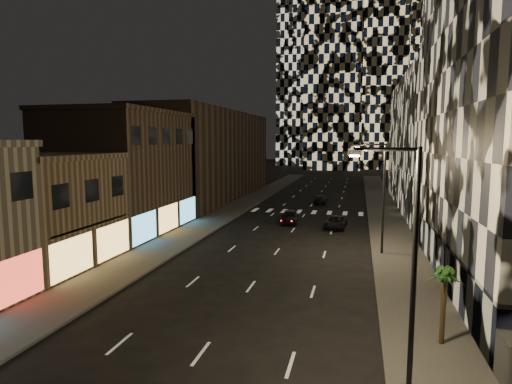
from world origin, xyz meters
The scene contains 18 objects.
sidewalk_left centered at (-10.00, 50.00, 0.07)m, with size 4.00×120.00×0.15m, color #47443F.
sidewalk_right centered at (10.00, 50.00, 0.07)m, with size 4.00×120.00×0.15m, color #47443F.
curb_left centered at (-7.90, 50.00, 0.07)m, with size 0.20×120.00×0.15m, color #4C4C47.
curb_right centered at (7.90, 50.00, 0.07)m, with size 0.20×120.00×0.15m, color #4C4C47.
retail_tan centered at (-17.00, 21.00, 4.00)m, with size 10.00×10.00×8.00m, color #7B644A.
retail_brown centered at (-17.00, 33.50, 6.00)m, with size 10.00×15.00×12.00m, color #4B392A.
retail_filler_left centered at (-17.00, 60.00, 7.00)m, with size 10.00×40.00×14.00m, color #4B392A.
midrise_base centered at (12.30, 24.50, 1.50)m, with size 0.60×25.00×3.00m, color #383838.
midrise_filler_right centered at (20.00, 57.00, 9.00)m, with size 16.00×40.00×18.00m, color #232326.
tower_right_mid centered at (35.00, 135.00, 50.00)m, with size 20.00×20.00×100.00m, color black.
tower_left_back centered at (-12.00, 165.00, 60.00)m, with size 24.00×24.00×120.00m, color black.
tower_center_low centered at (-2.00, 140.00, 47.50)m, with size 18.00×18.00×95.00m, color black.
streetlight_near centered at (8.35, 10.00, 5.35)m, with size 2.55×0.25×9.00m.
streetlight_far centered at (8.35, 30.00, 5.35)m, with size 2.55×0.25×9.00m.
car_dark_midlane centered at (-0.93, 41.64, 0.77)m, with size 1.81×4.50×1.53m, color black.
car_dark_oncoming centered at (1.05, 58.26, 0.62)m, with size 1.72×4.24×1.23m, color black.
car_dark_rightlane centered at (4.32, 39.98, 0.65)m, with size 2.14×4.64×1.29m, color black.
palm_tree centered at (10.45, 14.23, 3.11)m, with size 1.82×1.82×3.58m.
Camera 1 is at (6.56, -5.83, 9.35)m, focal length 30.00 mm.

